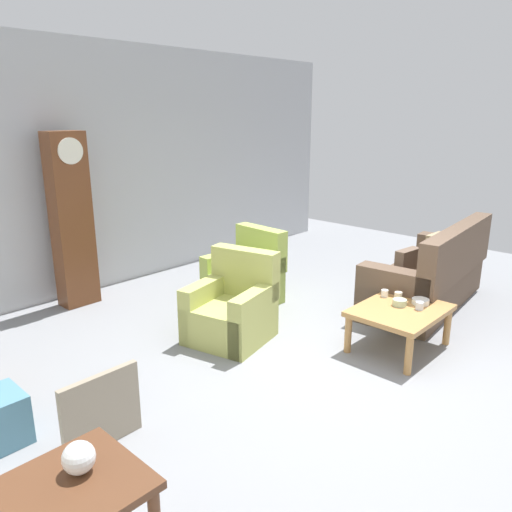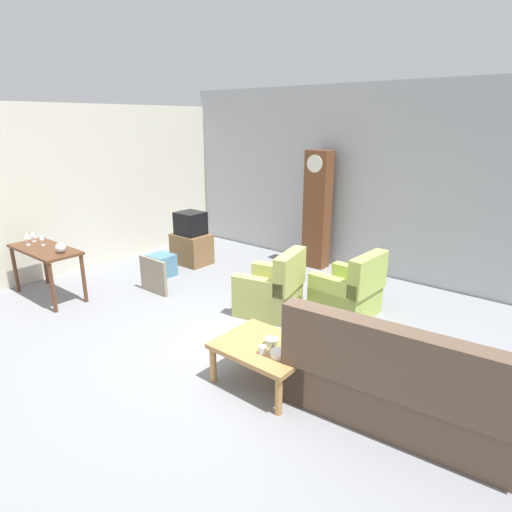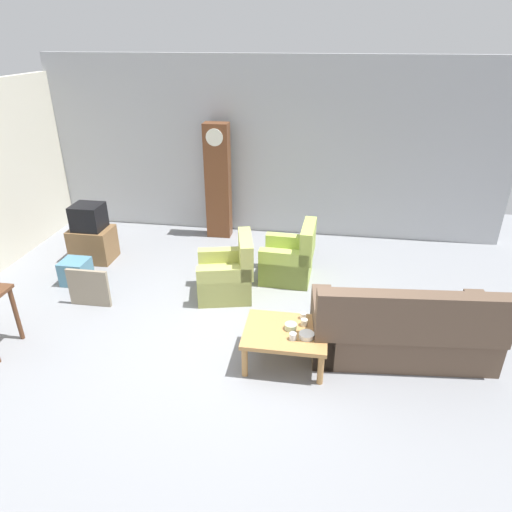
# 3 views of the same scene
# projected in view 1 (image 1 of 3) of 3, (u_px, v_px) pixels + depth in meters

# --- Properties ---
(ground_plane) EXTENTS (10.40, 10.40, 0.00)m
(ground_plane) POSITION_uv_depth(u_px,v_px,m) (333.00, 359.00, 4.83)
(ground_plane) COLOR gray
(garage_door_wall) EXTENTS (8.40, 0.16, 3.20)m
(garage_door_wall) POSITION_uv_depth(u_px,v_px,m) (118.00, 167.00, 6.75)
(garage_door_wall) COLOR #ADAFB5
(garage_door_wall) RESTS_ON ground_plane
(couch_floral) EXTENTS (2.17, 1.07, 1.04)m
(couch_floral) POSITION_uv_depth(u_px,v_px,m) (430.00, 278.00, 6.12)
(couch_floral) COLOR brown
(couch_floral) RESTS_ON ground_plane
(armchair_olive_near) EXTENTS (0.94, 0.92, 0.92)m
(armchair_olive_near) POSITION_uv_depth(u_px,v_px,m) (232.00, 311.00, 5.22)
(armchair_olive_near) COLOR tan
(armchair_olive_near) RESTS_ON ground_plane
(armchair_olive_far) EXTENTS (0.83, 0.80, 0.92)m
(armchair_olive_far) POSITION_uv_depth(u_px,v_px,m) (246.00, 278.00, 6.24)
(armchair_olive_far) COLOR #AAC156
(armchair_olive_far) RESTS_ON ground_plane
(coffee_table_wood) EXTENTS (0.96, 0.76, 0.43)m
(coffee_table_wood) POSITION_uv_depth(u_px,v_px,m) (400.00, 314.00, 4.97)
(coffee_table_wood) COLOR #B27F47
(coffee_table_wood) RESTS_ON ground_plane
(grandfather_clock) EXTENTS (0.44, 0.30, 2.11)m
(grandfather_clock) POSITION_uv_depth(u_px,v_px,m) (72.00, 220.00, 5.98)
(grandfather_clock) COLOR brown
(grandfather_clock) RESTS_ON ground_plane
(framed_picture_leaning) EXTENTS (0.60, 0.05, 0.56)m
(framed_picture_leaning) POSITION_uv_depth(u_px,v_px,m) (102.00, 411.00, 3.52)
(framed_picture_leaning) COLOR gray
(framed_picture_leaning) RESTS_ON ground_plane
(glass_dome_cloche) EXTENTS (0.15, 0.15, 0.15)m
(glass_dome_cloche) POSITION_uv_depth(u_px,v_px,m) (79.00, 458.00, 2.18)
(glass_dome_cloche) COLOR silver
(glass_dome_cloche) RESTS_ON console_table_dark
(cup_white_porcelain) EXTENTS (0.08, 0.08, 0.07)m
(cup_white_porcelain) POSITION_uv_depth(u_px,v_px,m) (385.00, 293.00, 5.26)
(cup_white_porcelain) COLOR white
(cup_white_porcelain) RESTS_ON coffee_table_wood
(cup_blue_rimmed) EXTENTS (0.08, 0.08, 0.08)m
(cup_blue_rimmed) POSITION_uv_depth(u_px,v_px,m) (420.00, 306.00, 4.91)
(cup_blue_rimmed) COLOR silver
(cup_blue_rimmed) RESTS_ON coffee_table_wood
(cup_cream_tall) EXTENTS (0.08, 0.08, 0.08)m
(cup_cream_tall) POSITION_uv_depth(u_px,v_px,m) (398.00, 296.00, 5.18)
(cup_cream_tall) COLOR beige
(cup_cream_tall) RESTS_ON coffee_table_wood
(bowl_white_stacked) EXTENTS (0.17, 0.17, 0.05)m
(bowl_white_stacked) POSITION_uv_depth(u_px,v_px,m) (420.00, 301.00, 5.06)
(bowl_white_stacked) COLOR white
(bowl_white_stacked) RESTS_ON coffee_table_wood
(bowl_shallow_green) EXTENTS (0.14, 0.14, 0.07)m
(bowl_shallow_green) POSITION_uv_depth(u_px,v_px,m) (400.00, 302.00, 5.01)
(bowl_shallow_green) COLOR #B2C69E
(bowl_shallow_green) RESTS_ON coffee_table_wood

